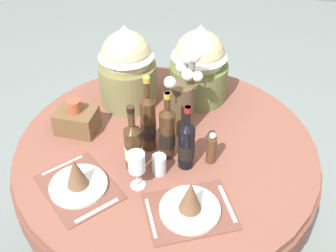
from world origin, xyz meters
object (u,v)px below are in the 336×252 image
tumbler_near_right (159,165)px  pepper_mill (211,149)px  flower_vase (183,96)px  wine_bottle_rear (148,122)px  wine_bottle_centre (186,144)px  wine_bottle_right (133,146)px  wine_bottle_left (167,132)px  dining_table (166,164)px  place_setting_left (77,180)px  woven_basket_side_left (77,120)px  place_setting_right (190,203)px  gift_tub_back_left (127,64)px  wine_glass_left (137,163)px  gift_tub_back_centre (199,61)px

tumbler_near_right → pepper_mill: size_ratio=0.57×
flower_vase → wine_bottle_rear: flower_vase is taller
wine_bottle_centre → wine_bottle_right: 0.22m
wine_bottle_left → wine_bottle_right: wine_bottle_left is taller
dining_table → wine_bottle_rear: wine_bottle_rear is taller
flower_vase → place_setting_left: bearing=-125.0°
dining_table → woven_basket_side_left: 0.48m
place_setting_right → wine_bottle_rear: 0.43m
wine_bottle_left → wine_bottle_centre: size_ratio=1.07×
gift_tub_back_left → flower_vase: bearing=-26.0°
place_setting_right → wine_bottle_centre: (-0.07, 0.25, 0.07)m
place_setting_right → wine_bottle_left: (-0.16, 0.29, 0.08)m
flower_vase → woven_basket_side_left: flower_vase is taller
flower_vase → gift_tub_back_left: bearing=154.0°
wine_bottle_centre → tumbler_near_right: bearing=-144.8°
place_setting_left → flower_vase: flower_vase is taller
dining_table → wine_bottle_centre: (0.12, -0.11, 0.25)m
wine_bottle_right → wine_glass_left: (0.05, -0.11, 0.01)m
place_setting_left → place_setting_right: (0.47, -0.01, 0.00)m
wine_bottle_rear → wine_glass_left: (0.02, -0.24, -0.02)m
dining_table → wine_bottle_left: bearing=-72.5°
gift_tub_back_left → gift_tub_back_centre: 0.37m
dining_table → pepper_mill: size_ratio=8.71×
place_setting_left → flower_vase: (0.34, 0.48, 0.15)m
place_setting_right → gift_tub_back_centre: size_ratio=1.01×
wine_glass_left → woven_basket_side_left: size_ratio=0.96×
wine_bottle_centre → woven_basket_side_left: 0.57m
wine_glass_left → woven_basket_side_left: wine_glass_left is taller
wine_glass_left → pepper_mill: 0.35m
dining_table → flower_vase: (0.05, 0.13, 0.33)m
gift_tub_back_left → woven_basket_side_left: bearing=-120.3°
flower_vase → wine_bottle_left: size_ratio=1.25×
gift_tub_back_centre → wine_glass_left: bearing=-100.2°
dining_table → wine_glass_left: (-0.05, -0.28, 0.26)m
gift_tub_back_left → wine_bottle_right: bearing=-69.8°
place_setting_right → woven_basket_side_left: woven_basket_side_left is taller
wine_bottle_rear → tumbler_near_right: 0.20m
wine_bottle_right → wine_glass_left: bearing=-66.0°
wine_bottle_left → woven_basket_side_left: bearing=171.6°
place_setting_left → wine_bottle_right: bearing=42.7°
woven_basket_side_left → pepper_mill: bearing=-5.6°
tumbler_near_right → gift_tub_back_centre: bearing=84.5°
woven_basket_side_left → dining_table: bearing=0.2°
place_setting_right → wine_bottle_left: 0.34m
tumbler_near_right → gift_tub_back_left: (-0.28, 0.47, 0.18)m
wine_bottle_right → tumbler_near_right: (0.11, -0.01, -0.07)m
dining_table → gift_tub_back_centre: size_ratio=3.43×
place_setting_left → woven_basket_side_left: woven_basket_side_left is taller
gift_tub_back_centre → gift_tub_back_left: bearing=-159.5°
place_setting_left → pepper_mill: bearing=29.1°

